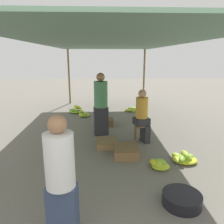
% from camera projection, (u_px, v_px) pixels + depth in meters
% --- Properties ---
extents(canopy_post_back_left, '(0.08, 0.08, 2.45)m').
position_uv_depth(canopy_post_back_left, '(69.00, 77.00, 9.94)').
color(canopy_post_back_left, olive).
rests_on(canopy_post_back_left, ground).
extents(canopy_post_back_right, '(0.08, 0.08, 2.45)m').
position_uv_depth(canopy_post_back_right, '(144.00, 77.00, 10.10)').
color(canopy_post_back_right, olive).
rests_on(canopy_post_back_right, ground).
extents(canopy_tarp, '(3.85, 8.55, 0.04)m').
position_uv_depth(canopy_tarp, '(110.00, 43.00, 5.77)').
color(canopy_tarp, '#567A60').
rests_on(canopy_tarp, canopy_post_front_left).
extents(vendor_foreground, '(0.37, 0.37, 1.55)m').
position_uv_depth(vendor_foreground, '(61.00, 179.00, 2.43)').
color(vendor_foreground, '#384766').
rests_on(vendor_foreground, ground).
extents(stool, '(0.34, 0.34, 0.45)m').
position_uv_depth(stool, '(141.00, 128.00, 5.56)').
color(stool, brown).
rests_on(stool, ground).
extents(vendor_seated, '(0.43, 0.43, 1.35)m').
position_uv_depth(vendor_seated, '(142.00, 115.00, 5.47)').
color(vendor_seated, '#2D2D33').
rests_on(vendor_seated, ground).
extents(basin_black, '(0.58, 0.58, 0.18)m').
position_uv_depth(basin_black, '(182.00, 199.00, 3.21)').
color(basin_black, black).
rests_on(basin_black, ground).
extents(banana_pile_left_0, '(0.44, 0.52, 0.15)m').
position_uv_depth(banana_pile_left_0, '(84.00, 115.00, 7.98)').
color(banana_pile_left_0, '#BFD12A').
rests_on(banana_pile_left_0, ground).
extents(banana_pile_left_1, '(0.61, 0.49, 0.29)m').
position_uv_depth(banana_pile_left_1, '(76.00, 110.00, 8.48)').
color(banana_pile_left_1, '#CAD528').
rests_on(banana_pile_left_1, ground).
extents(banana_pile_right_0, '(0.40, 0.43, 0.18)m').
position_uv_depth(banana_pile_right_0, '(159.00, 164.00, 4.30)').
color(banana_pile_right_0, '#91BE32').
rests_on(banana_pile_right_0, ground).
extents(banana_pile_right_1, '(0.52, 0.56, 0.22)m').
position_uv_depth(banana_pile_right_1, '(185.00, 158.00, 4.54)').
color(banana_pile_right_1, '#94C032').
rests_on(banana_pile_right_1, ground).
extents(banana_pile_right_2, '(0.50, 0.61, 0.15)m').
position_uv_depth(banana_pile_right_2, '(131.00, 109.00, 8.77)').
color(banana_pile_right_2, '#A3C62F').
rests_on(banana_pile_right_2, ground).
extents(crate_near, '(0.49, 0.49, 0.18)m').
position_uv_depth(crate_near, '(107.00, 143.00, 5.29)').
color(crate_near, '#9E7A4C').
rests_on(crate_near, ground).
extents(crate_mid, '(0.53, 0.53, 0.20)m').
position_uv_depth(crate_mid, '(105.00, 122.00, 6.97)').
color(crate_mid, brown).
rests_on(crate_mid, ground).
extents(crate_far, '(0.53, 0.53, 0.23)m').
position_uv_depth(crate_far, '(126.00, 152.00, 4.76)').
color(crate_far, olive).
rests_on(crate_far, ground).
extents(shopper_walking_mid, '(0.42, 0.42, 1.72)m').
position_uv_depth(shopper_walking_mid, '(101.00, 104.00, 5.90)').
color(shopper_walking_mid, '#2D2D33').
rests_on(shopper_walking_mid, ground).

